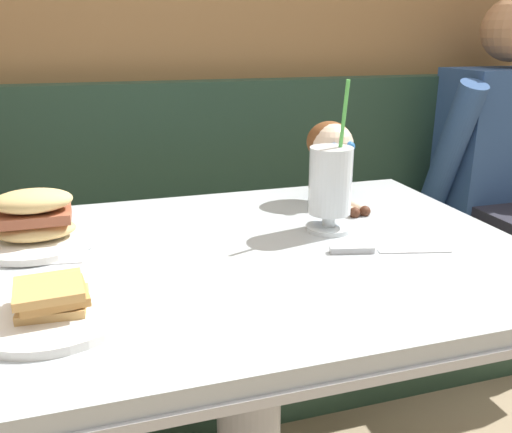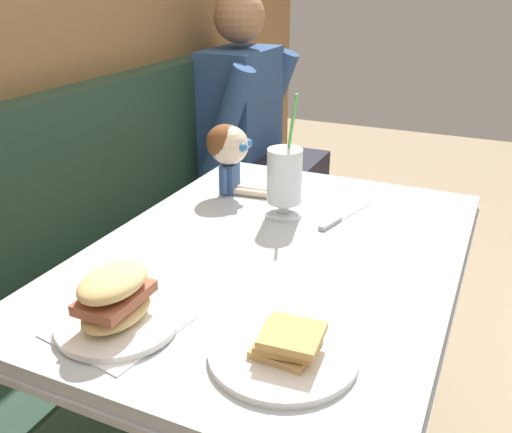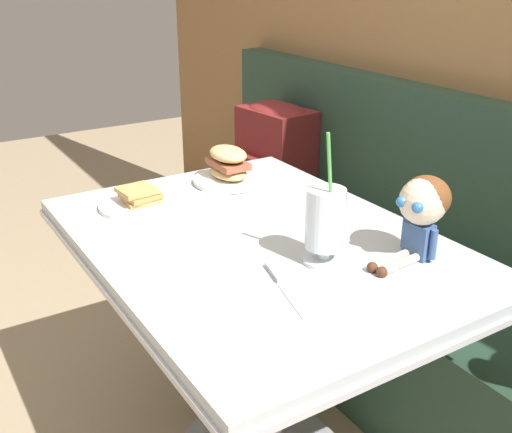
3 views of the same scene
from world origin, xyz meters
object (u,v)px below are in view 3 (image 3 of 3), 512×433
at_px(sandwich_plate, 228,169).
at_px(seated_doll, 423,206).
at_px(backpack, 275,150).
at_px(milkshake_glass, 325,222).
at_px(toast_plate, 143,201).
at_px(butter_knife, 280,280).

distance_m(sandwich_plate, seated_doll, 0.70).
bearing_deg(sandwich_plate, backpack, 133.23).
height_order(milkshake_glass, seated_doll, milkshake_glass).
bearing_deg(milkshake_glass, toast_plate, -157.93).
bearing_deg(milkshake_glass, sandwich_plate, 171.96).
xyz_separation_m(milkshake_glass, butter_knife, (0.02, -0.14, -0.10)).
relative_size(seated_doll, backpack, 0.55).
xyz_separation_m(seated_doll, backpack, (-1.12, 0.34, -0.21)).
bearing_deg(backpack, milkshake_glass, -28.12).
bearing_deg(seated_doll, sandwich_plate, -169.85).
bearing_deg(backpack, butter_knife, -33.16).
relative_size(butter_knife, backpack, 0.57).
height_order(sandwich_plate, seated_doll, seated_doll).
xyz_separation_m(milkshake_glass, sandwich_plate, (-0.59, 0.08, -0.06)).
relative_size(sandwich_plate, seated_doll, 1.02).
relative_size(toast_plate, butter_knife, 1.08).
relative_size(milkshake_glass, backpack, 0.78).
bearing_deg(seated_doll, butter_knife, -101.60).
height_order(toast_plate, backpack, backpack).
distance_m(milkshake_glass, butter_knife, 0.17).
bearing_deg(milkshake_glass, butter_knife, -80.15).
relative_size(toast_plate, milkshake_glass, 0.79).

